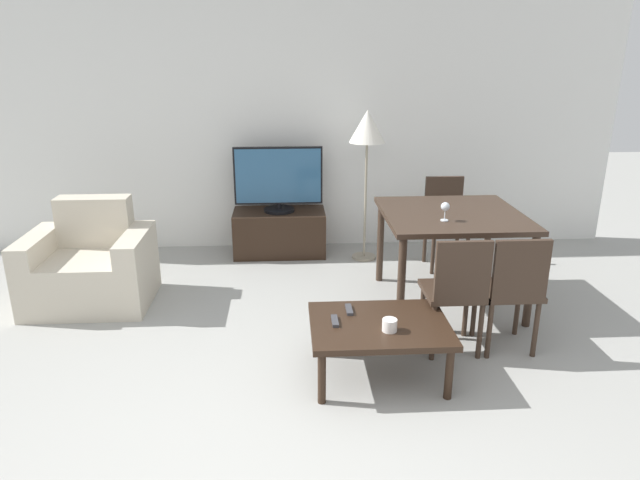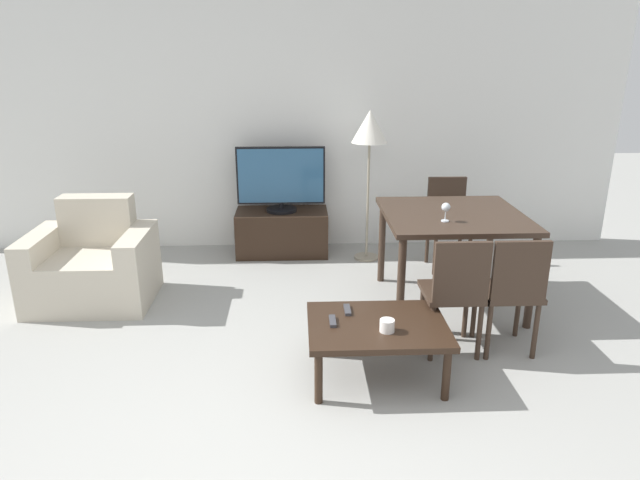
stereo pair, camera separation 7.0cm
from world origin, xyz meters
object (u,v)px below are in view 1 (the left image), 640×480
coffee_table (379,329)px  cup_white_near (390,325)px  floor_lamp (367,133)px  wine_glass_left (445,208)px  armchair (91,268)px  dining_chair_near (456,288)px  remote_primary (349,310)px  tv (278,180)px  dining_chair_near_right (512,287)px  dining_table (452,223)px  tv_stand (280,232)px  remote_secondary (335,321)px  dining_chair_far (445,217)px

coffee_table → cup_white_near: cup_white_near is taller
floor_lamp → wine_glass_left: (0.43, -1.30, -0.39)m
armchair → coffee_table: size_ratio=1.10×
dining_chair_near → cup_white_near: bearing=-144.0°
cup_white_near → wine_glass_left: 1.25m
remote_primary → cup_white_near: (0.22, -0.29, 0.03)m
tv → dining_chair_near_right: 2.67m
tv → floor_lamp: (0.86, -0.19, 0.49)m
dining_table → dining_chair_near: dining_chair_near is taller
tv_stand → dining_chair_near_right: (1.60, -2.12, 0.26)m
wine_glass_left → floor_lamp: bearing=108.2°
dining_chair_near_right → remote_secondary: (-1.23, -0.24, -0.10)m
coffee_table → dining_chair_near_right: bearing=15.6°
dining_chair_far → wine_glass_left: wine_glass_left is taller
cup_white_near → dining_chair_near_right: bearing=22.6°
remote_primary → cup_white_near: cup_white_near is taller
tv_stand → tv: size_ratio=1.05×
tv_stand → floor_lamp: floor_lamp is taller
floor_lamp → remote_secondary: size_ratio=9.88×
dining_table → dining_chair_far: 0.89m
tv → dining_table: tv is taller
tv_stand → floor_lamp: size_ratio=0.63×
cup_white_near → wine_glass_left: bearing=59.7°
dining_chair_far → dining_chair_near_right: 1.70m
tv_stand → wine_glass_left: wine_glass_left is taller
floor_lamp → remote_primary: size_ratio=9.88×
tv → remote_secondary: 2.42m
coffee_table → dining_table: (0.76, 1.11, 0.35)m
armchair → dining_chair_near_right: (3.16, -1.02, 0.19)m
dining_table → dining_chair_far: bearing=77.2°
coffee_table → dining_chair_far: dining_chair_far is taller
dining_chair_near → dining_chair_far: size_ratio=1.00×
floor_lamp → dining_chair_near: bearing=-79.4°
cup_white_near → wine_glass_left: size_ratio=0.63×
tv → armchair: bearing=-144.8°
coffee_table → cup_white_near: size_ratio=9.54×
armchair → dining_chair_far: (3.16, 0.68, 0.19)m
dining_table → remote_secondary: bearing=-133.5°
armchair → dining_chair_far: 3.23m
armchair → cup_white_near: size_ratio=10.49×
armchair → dining_table: size_ratio=0.87×
floor_lamp → wine_glass_left: bearing=-71.8°
remote_secondary → wine_glass_left: (0.91, 0.87, 0.49)m
tv_stand → dining_chair_near_right: bearing=-52.8°
tv → cup_white_near: (0.70, -2.49, -0.36)m
remote_primary → dining_table: bearing=45.1°
tv_stand → dining_chair_near: bearing=-60.1°
coffee_table → wine_glass_left: bearing=54.7°
remote_primary → remote_secondary: (-0.11, -0.16, 0.00)m
coffee_table → remote_secondary: size_ratio=5.86×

